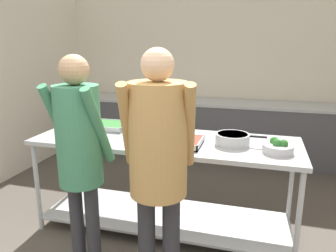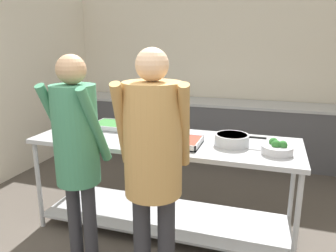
{
  "view_description": "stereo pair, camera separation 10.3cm",
  "coord_description": "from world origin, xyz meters",
  "px_view_note": "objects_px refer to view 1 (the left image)",
  "views": [
    {
      "loc": [
        0.76,
        -1.18,
        1.81
      ],
      "look_at": [
        -0.06,
        1.72,
        1.02
      ],
      "focal_mm": 35.0,
      "sensor_mm": 36.0,
      "label": 1
    },
    {
      "loc": [
        0.86,
        -1.15,
        1.81
      ],
      "look_at": [
        -0.06,
        1.72,
        1.02
      ],
      "focal_mm": 35.0,
      "sensor_mm": 36.0,
      "label": 2
    }
  ],
  "objects_px": {
    "serving_tray_roast": "(147,129)",
    "water_bottle": "(160,91)",
    "sauce_pan": "(233,139)",
    "guest_serving_right": "(158,154)",
    "plate_stack": "(82,122)",
    "guest_serving_left": "(79,146)",
    "broccoli_bowl": "(278,147)",
    "serving_tray_vegetables": "(180,142)",
    "serving_tray_greens": "(111,126)"
  },
  "relations": [
    {
      "from": "serving_tray_roast",
      "to": "plate_stack",
      "type": "bearing_deg",
      "value": 176.57
    },
    {
      "from": "sauce_pan",
      "to": "serving_tray_vegetables",
      "type": "bearing_deg",
      "value": -164.33
    },
    {
      "from": "guest_serving_left",
      "to": "sauce_pan",
      "type": "bearing_deg",
      "value": 38.62
    },
    {
      "from": "sauce_pan",
      "to": "guest_serving_right",
      "type": "relative_size",
      "value": 0.25
    },
    {
      "from": "guest_serving_right",
      "to": "guest_serving_left",
      "type": "bearing_deg",
      "value": 175.12
    },
    {
      "from": "serving_tray_roast",
      "to": "guest_serving_left",
      "type": "distance_m",
      "value": 1.03
    },
    {
      "from": "serving_tray_roast",
      "to": "serving_tray_vegetables",
      "type": "xyz_separation_m",
      "value": [
        0.42,
        -0.31,
        0.0
      ]
    },
    {
      "from": "serving_tray_greens",
      "to": "sauce_pan",
      "type": "xyz_separation_m",
      "value": [
        1.28,
        -0.22,
        0.03
      ]
    },
    {
      "from": "serving_tray_roast",
      "to": "sauce_pan",
      "type": "distance_m",
      "value": 0.88
    },
    {
      "from": "guest_serving_right",
      "to": "water_bottle",
      "type": "distance_m",
      "value": 3.28
    },
    {
      "from": "sauce_pan",
      "to": "guest_serving_right",
      "type": "bearing_deg",
      "value": -115.23
    },
    {
      "from": "plate_stack",
      "to": "guest_serving_left",
      "type": "xyz_separation_m",
      "value": [
        0.6,
        -1.05,
        0.12
      ]
    },
    {
      "from": "serving_tray_greens",
      "to": "serving_tray_roast",
      "type": "xyz_separation_m",
      "value": [
        0.42,
        -0.03,
        -0.0
      ]
    },
    {
      "from": "water_bottle",
      "to": "serving_tray_vegetables",
      "type": "bearing_deg",
      "value": -68.79
    },
    {
      "from": "serving_tray_roast",
      "to": "water_bottle",
      "type": "relative_size",
      "value": 1.54
    },
    {
      "from": "serving_tray_vegetables",
      "to": "guest_serving_left",
      "type": "xyz_separation_m",
      "value": [
        -0.58,
        -0.69,
        0.13
      ]
    },
    {
      "from": "serving_tray_greens",
      "to": "water_bottle",
      "type": "distance_m",
      "value": 2.05
    },
    {
      "from": "serving_tray_vegetables",
      "to": "guest_serving_left",
      "type": "distance_m",
      "value": 0.91
    },
    {
      "from": "sauce_pan",
      "to": "water_bottle",
      "type": "height_order",
      "value": "water_bottle"
    },
    {
      "from": "plate_stack",
      "to": "serving_tray_greens",
      "type": "xyz_separation_m",
      "value": [
        0.34,
        -0.01,
        -0.01
      ]
    },
    {
      "from": "sauce_pan",
      "to": "water_bottle",
      "type": "distance_m",
      "value": 2.65
    },
    {
      "from": "serving_tray_vegetables",
      "to": "guest_serving_right",
      "type": "xyz_separation_m",
      "value": [
        0.03,
        -0.75,
        0.15
      ]
    },
    {
      "from": "guest_serving_right",
      "to": "water_bottle",
      "type": "xyz_separation_m",
      "value": [
        -0.96,
        3.14,
        -0.08
      ]
    },
    {
      "from": "serving_tray_vegetables",
      "to": "guest_serving_right",
      "type": "relative_size",
      "value": 0.21
    },
    {
      "from": "plate_stack",
      "to": "serving_tray_roast",
      "type": "height_order",
      "value": "plate_stack"
    },
    {
      "from": "sauce_pan",
      "to": "guest_serving_left",
      "type": "bearing_deg",
      "value": -141.38
    },
    {
      "from": "plate_stack",
      "to": "water_bottle",
      "type": "bearing_deg",
      "value": 83.02
    },
    {
      "from": "water_bottle",
      "to": "serving_tray_roast",
      "type": "bearing_deg",
      "value": -76.22
    },
    {
      "from": "water_bottle",
      "to": "guest_serving_right",
      "type": "bearing_deg",
      "value": -72.96
    },
    {
      "from": "serving_tray_roast",
      "to": "guest_serving_left",
      "type": "xyz_separation_m",
      "value": [
        -0.16,
        -1.0,
        0.13
      ]
    },
    {
      "from": "serving_tray_vegetables",
      "to": "broccoli_bowl",
      "type": "xyz_separation_m",
      "value": [
        0.82,
        0.01,
        0.02
      ]
    },
    {
      "from": "serving_tray_greens",
      "to": "water_bottle",
      "type": "bearing_deg",
      "value": 92.6
    },
    {
      "from": "serving_tray_roast",
      "to": "water_bottle",
      "type": "height_order",
      "value": "water_bottle"
    },
    {
      "from": "plate_stack",
      "to": "guest_serving_right",
      "type": "height_order",
      "value": "guest_serving_right"
    },
    {
      "from": "water_bottle",
      "to": "serving_tray_greens",
      "type": "bearing_deg",
      "value": -87.4
    },
    {
      "from": "plate_stack",
      "to": "guest_serving_right",
      "type": "relative_size",
      "value": 0.14
    },
    {
      "from": "serving_tray_roast",
      "to": "water_bottle",
      "type": "xyz_separation_m",
      "value": [
        -0.51,
        2.08,
        0.07
      ]
    },
    {
      "from": "serving_tray_greens",
      "to": "broccoli_bowl",
      "type": "xyz_separation_m",
      "value": [
        1.66,
        -0.33,
        0.02
      ]
    },
    {
      "from": "broccoli_bowl",
      "to": "water_bottle",
      "type": "xyz_separation_m",
      "value": [
        -1.75,
        2.38,
        0.05
      ]
    },
    {
      "from": "water_bottle",
      "to": "sauce_pan",
      "type": "bearing_deg",
      "value": -58.83
    },
    {
      "from": "guest_serving_left",
      "to": "guest_serving_right",
      "type": "relative_size",
      "value": 0.97
    },
    {
      "from": "plate_stack",
      "to": "water_bottle",
      "type": "xyz_separation_m",
      "value": [
        0.25,
        2.04,
        0.06
      ]
    },
    {
      "from": "serving_tray_vegetables",
      "to": "broccoli_bowl",
      "type": "distance_m",
      "value": 0.82
    },
    {
      "from": "water_bottle",
      "to": "plate_stack",
      "type": "bearing_deg",
      "value": -96.98
    },
    {
      "from": "serving_tray_vegetables",
      "to": "sauce_pan",
      "type": "bearing_deg",
      "value": 15.67
    },
    {
      "from": "plate_stack",
      "to": "guest_serving_right",
      "type": "distance_m",
      "value": 1.64
    },
    {
      "from": "broccoli_bowl",
      "to": "guest_serving_left",
      "type": "bearing_deg",
      "value": -153.36
    },
    {
      "from": "sauce_pan",
      "to": "guest_serving_left",
      "type": "xyz_separation_m",
      "value": [
        -1.02,
        -0.82,
        0.1
      ]
    },
    {
      "from": "water_bottle",
      "to": "broccoli_bowl",
      "type": "bearing_deg",
      "value": -53.72
    },
    {
      "from": "guest_serving_left",
      "to": "water_bottle",
      "type": "relative_size",
      "value": 6.81
    }
  ]
}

